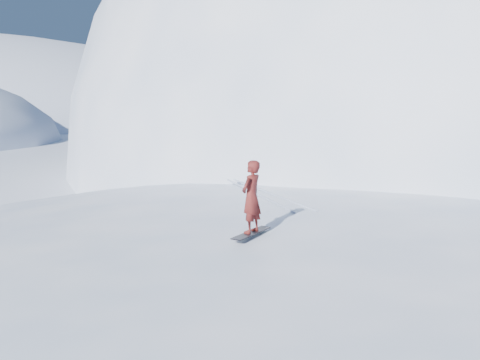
{
  "coord_description": "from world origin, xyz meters",
  "views": [
    {
      "loc": [
        -5.99,
        -11.02,
        5.57
      ],
      "look_at": [
        -2.59,
        1.51,
        3.5
      ],
      "focal_mm": 40.0,
      "sensor_mm": 36.0,
      "label": 1
    }
  ],
  "objects": [
    {
      "name": "ground",
      "position": [
        0.0,
        0.0,
        0.0
      ],
      "size": [
        400.0,
        400.0,
        0.0
      ],
      "primitive_type": "plane",
      "color": "white",
      "rests_on": "ground"
    },
    {
      "name": "near_ridge",
      "position": [
        1.0,
        3.0,
        0.0
      ],
      "size": [
        36.0,
        28.0,
        4.8
      ],
      "primitive_type": "ellipsoid",
      "color": "white",
      "rests_on": "ground"
    },
    {
      "name": "board_tracks",
      "position": [
        -0.78,
        5.32,
        2.42
      ],
      "size": [
        1.14,
        5.99,
        0.04
      ],
      "color": "silver",
      "rests_on": "ground"
    },
    {
      "name": "peak_shoulder",
      "position": [
        10.0,
        20.0,
        0.0
      ],
      "size": [
        28.0,
        24.0,
        18.0
      ],
      "primitive_type": "ellipsoid",
      "color": "white",
      "rests_on": "ground"
    },
    {
      "name": "summit_peak",
      "position": [
        22.0,
        26.0,
        0.0
      ],
      "size": [
        60.0,
        56.0,
        56.0
      ],
      "primitive_type": "ellipsoid",
      "color": "white",
      "rests_on": "ground"
    },
    {
      "name": "wind_bumps",
      "position": [
        -0.56,
        2.12,
        0.0
      ],
      "size": [
        16.0,
        14.4,
        1.0
      ],
      "color": "white",
      "rests_on": "ground"
    },
    {
      "name": "snowboard",
      "position": [
        -2.59,
        0.51,
        2.41
      ],
      "size": [
        1.2,
        1.13,
        0.02
      ],
      "primitive_type": "cube",
      "rotation": [
        0.0,
        0.0,
        0.75
      ],
      "color": "black",
      "rests_on": "near_ridge"
    },
    {
      "name": "snowboarder",
      "position": [
        -2.59,
        0.51,
        3.27
      ],
      "size": [
        0.72,
        0.71,
        1.68
      ],
      "primitive_type": "imported",
      "rotation": [
        0.0,
        0.0,
        3.89
      ],
      "color": "maroon",
      "rests_on": "snowboard"
    }
  ]
}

